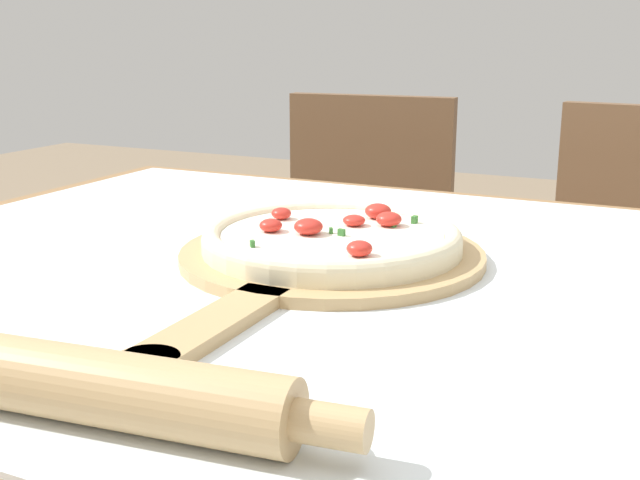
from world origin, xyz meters
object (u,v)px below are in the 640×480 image
pizza_peel (323,260)px  rolling_pin (17,373)px  chair_right (637,305)px  pizza (332,238)px  chair_left (357,267)px

pizza_peel → rolling_pin: rolling_pin is taller
pizza_peel → chair_right: (0.28, 0.84, -0.28)m
pizza → rolling_pin: (-0.04, -0.41, -0.00)m
pizza → chair_left: size_ratio=0.32×
rolling_pin → pizza_peel: bearing=84.0°
pizza_peel → chair_left: chair_left is taller
rolling_pin → chair_right: bearing=75.5°
chair_left → pizza_peel: bearing=-74.2°
pizza_peel → chair_right: 0.93m
rolling_pin → chair_right: 1.30m
chair_left → pizza: bearing=-73.7°
pizza_peel → pizza: size_ratio=1.84×
pizza_peel → pizza: bearing=89.9°
pizza_peel → chair_right: bearing=71.8°
pizza → chair_right: 0.91m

